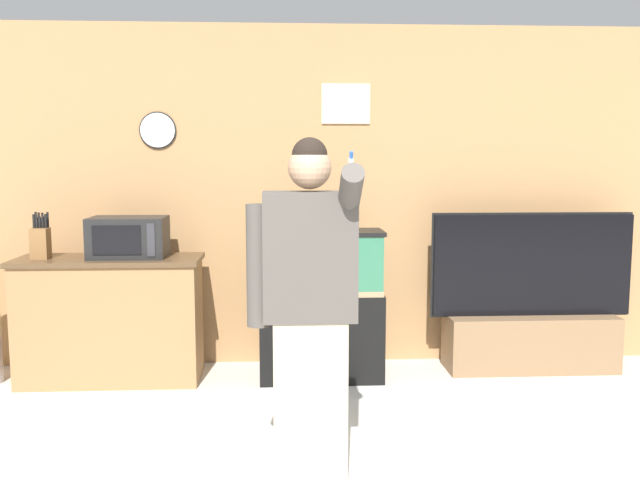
{
  "coord_description": "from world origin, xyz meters",
  "views": [
    {
      "loc": [
        -0.34,
        -2.44,
        1.59
      ],
      "look_at": [
        -0.1,
        1.79,
        1.05
      ],
      "focal_mm": 40.0,
      "sensor_mm": 36.0,
      "label": 1
    }
  ],
  "objects_px": {
    "counter_island": "(111,319)",
    "tv_on_stand": "(530,324)",
    "knife_block": "(40,242)",
    "person_standing": "(308,308)",
    "aquarium_on_stand": "(321,305)",
    "microwave": "(129,237)"
  },
  "relations": [
    {
      "from": "aquarium_on_stand",
      "to": "person_standing",
      "type": "distance_m",
      "value": 1.72
    },
    {
      "from": "microwave",
      "to": "person_standing",
      "type": "bearing_deg",
      "value": -55.28
    },
    {
      "from": "knife_block",
      "to": "aquarium_on_stand",
      "type": "relative_size",
      "value": 0.3
    },
    {
      "from": "counter_island",
      "to": "tv_on_stand",
      "type": "xyz_separation_m",
      "value": [
        3.11,
        0.1,
        -0.1
      ]
    },
    {
      "from": "microwave",
      "to": "aquarium_on_stand",
      "type": "height_order",
      "value": "microwave"
    },
    {
      "from": "microwave",
      "to": "aquarium_on_stand",
      "type": "distance_m",
      "value": 1.46
    },
    {
      "from": "person_standing",
      "to": "aquarium_on_stand",
      "type": "bearing_deg",
      "value": 84.51
    },
    {
      "from": "knife_block",
      "to": "person_standing",
      "type": "distance_m",
      "value": 2.48
    },
    {
      "from": "knife_block",
      "to": "microwave",
      "type": "bearing_deg",
      "value": 4.86
    },
    {
      "from": "counter_island",
      "to": "tv_on_stand",
      "type": "height_order",
      "value": "tv_on_stand"
    },
    {
      "from": "microwave",
      "to": "aquarium_on_stand",
      "type": "xyz_separation_m",
      "value": [
        1.37,
        -0.07,
        -0.49
      ]
    },
    {
      "from": "counter_island",
      "to": "tv_on_stand",
      "type": "relative_size",
      "value": 0.85
    },
    {
      "from": "counter_island",
      "to": "person_standing",
      "type": "xyz_separation_m",
      "value": [
        1.35,
        -1.73,
        0.43
      ]
    },
    {
      "from": "knife_block",
      "to": "person_standing",
      "type": "bearing_deg",
      "value": -43.13
    },
    {
      "from": "counter_island",
      "to": "microwave",
      "type": "bearing_deg",
      "value": 6.24
    },
    {
      "from": "counter_island",
      "to": "knife_block",
      "type": "distance_m",
      "value": 0.73
    },
    {
      "from": "counter_island",
      "to": "tv_on_stand",
      "type": "distance_m",
      "value": 3.11
    },
    {
      "from": "aquarium_on_stand",
      "to": "person_standing",
      "type": "relative_size",
      "value": 0.64
    },
    {
      "from": "aquarium_on_stand",
      "to": "person_standing",
      "type": "xyz_separation_m",
      "value": [
        -0.16,
        -1.68,
        0.34
      ]
    },
    {
      "from": "counter_island",
      "to": "tv_on_stand",
      "type": "bearing_deg",
      "value": 1.76
    },
    {
      "from": "knife_block",
      "to": "aquarium_on_stand",
      "type": "bearing_deg",
      "value": -0.47
    },
    {
      "from": "counter_island",
      "to": "person_standing",
      "type": "distance_m",
      "value": 2.24
    }
  ]
}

